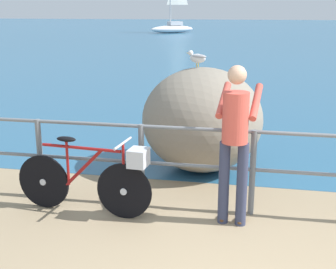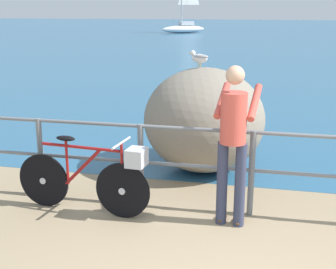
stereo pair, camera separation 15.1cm
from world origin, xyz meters
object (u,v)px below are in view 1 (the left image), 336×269
bicycle (94,177)px  sailboat (173,25)px  seagull (197,57)px  breakwater_boulder_main (202,120)px  person_at_railing (235,138)px

bicycle → sailboat: bearing=104.9°
seagull → bicycle: bearing=89.0°
bicycle → sailboat: size_ratio=0.28×
breakwater_boulder_main → person_at_railing: bearing=-71.9°
sailboat → breakwater_boulder_main: bearing=64.0°
sailboat → person_at_railing: bearing=64.3°
person_at_railing → seagull: (-0.66, 1.77, 0.67)m
seagull → sailboat: bearing=-53.1°
person_at_railing → seagull: person_at_railing is taller
breakwater_boulder_main → sailboat: (-7.53, 37.60, -0.05)m
seagull → sailboat: (-7.43, 37.56, -0.95)m
breakwater_boulder_main → sailboat: bearing=101.3°
breakwater_boulder_main → sailboat: size_ratio=0.29×
bicycle → seagull: 2.40m
breakwater_boulder_main → sailboat: sailboat is taller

